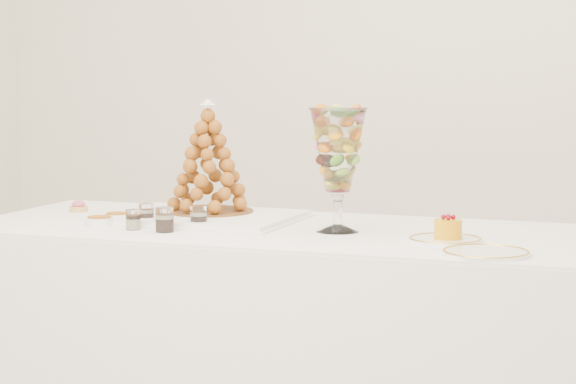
% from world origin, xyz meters
% --- Properties ---
extents(buffet_table, '(2.13, 0.94, 0.79)m').
position_xyz_m(buffet_table, '(-0.03, 0.39, 0.40)').
color(buffet_table, white).
rests_on(buffet_table, ground).
extents(lace_tray, '(0.63, 0.49, 0.02)m').
position_xyz_m(lace_tray, '(-0.36, 0.45, 0.80)').
color(lace_tray, white).
rests_on(lace_tray, buffet_table).
extents(macaron_vase, '(0.18, 0.18, 0.39)m').
position_xyz_m(macaron_vase, '(0.15, 0.38, 1.05)').
color(macaron_vase, white).
rests_on(macaron_vase, buffet_table).
extents(cake_plate, '(0.22, 0.22, 0.01)m').
position_xyz_m(cake_plate, '(0.52, 0.31, 0.80)').
color(cake_plate, white).
rests_on(cake_plate, buffet_table).
extents(spare_plate, '(0.25, 0.25, 0.01)m').
position_xyz_m(spare_plate, '(0.68, 0.13, 0.80)').
color(spare_plate, white).
rests_on(spare_plate, buffet_table).
extents(pink_tart, '(0.07, 0.07, 0.04)m').
position_xyz_m(pink_tart, '(-0.86, 0.46, 0.81)').
color(pink_tart, tan).
rests_on(pink_tart, buffet_table).
extents(verrine_a, '(0.05, 0.05, 0.07)m').
position_xyz_m(verrine_a, '(-0.49, 0.30, 0.83)').
color(verrine_a, white).
rests_on(verrine_a, buffet_table).
extents(verrine_b, '(0.06, 0.06, 0.06)m').
position_xyz_m(verrine_b, '(-0.40, 0.25, 0.83)').
color(verrine_b, white).
rests_on(verrine_b, buffet_table).
extents(verrine_c, '(0.06, 0.06, 0.07)m').
position_xyz_m(verrine_c, '(-0.29, 0.28, 0.83)').
color(verrine_c, white).
rests_on(verrine_c, buffet_table).
extents(verrine_d, '(0.06, 0.06, 0.06)m').
position_xyz_m(verrine_d, '(-0.46, 0.16, 0.83)').
color(verrine_d, white).
rests_on(verrine_d, buffet_table).
extents(verrine_e, '(0.07, 0.07, 0.08)m').
position_xyz_m(verrine_e, '(-0.34, 0.16, 0.83)').
color(verrine_e, white).
rests_on(verrine_e, buffet_table).
extents(ramekin_back, '(0.08, 0.08, 0.03)m').
position_xyz_m(ramekin_back, '(-0.61, 0.30, 0.81)').
color(ramekin_back, white).
rests_on(ramekin_back, buffet_table).
extents(ramekin_front, '(0.09, 0.09, 0.03)m').
position_xyz_m(ramekin_front, '(-0.61, 0.19, 0.81)').
color(ramekin_front, white).
rests_on(ramekin_front, buffet_table).
extents(croquembouche, '(0.32, 0.32, 0.38)m').
position_xyz_m(croquembouche, '(-0.37, 0.50, 1.00)').
color(croquembouche, brown).
rests_on(croquembouche, lace_tray).
extents(mousse_cake, '(0.08, 0.08, 0.07)m').
position_xyz_m(mousse_cake, '(0.53, 0.31, 0.83)').
color(mousse_cake, '#EF9F0B').
rests_on(mousse_cake, cake_plate).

